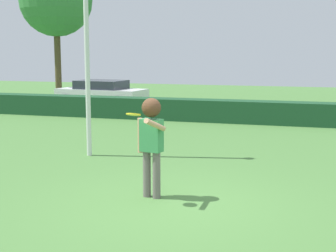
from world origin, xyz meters
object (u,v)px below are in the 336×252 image
(lamppost, at_px, (86,10))
(willow_tree, at_px, (56,0))
(parked_car_white, at_px, (102,92))
(frisbee, at_px, (133,114))
(person, at_px, (151,134))

(lamppost, bearing_deg, willow_tree, 122.55)
(parked_car_white, bearing_deg, frisbee, -63.34)
(frisbee, distance_m, parked_car_white, 15.24)
(person, distance_m, frisbee, 0.60)
(person, bearing_deg, willow_tree, 124.73)
(frisbee, bearing_deg, person, 67.33)
(person, relative_size, frisbee, 7.25)
(frisbee, height_order, parked_car_white, frisbee)
(person, distance_m, willow_tree, 17.70)
(person, bearing_deg, lamppost, 132.04)
(frisbee, relative_size, parked_car_white, 0.06)
(person, bearing_deg, parked_car_white, 117.96)
(frisbee, bearing_deg, lamppost, 126.49)
(frisbee, distance_m, willow_tree, 17.85)
(parked_car_white, bearing_deg, willow_tree, 160.64)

